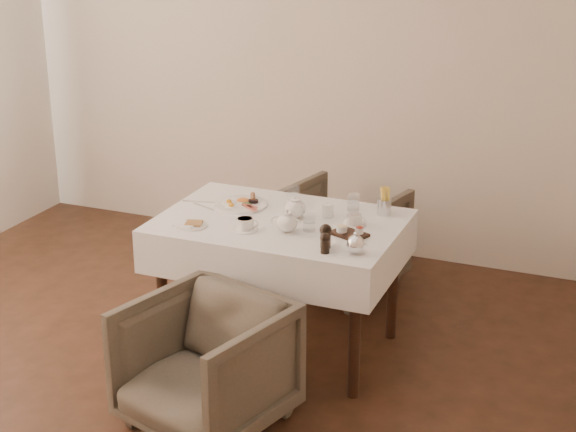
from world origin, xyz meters
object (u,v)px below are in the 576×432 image
Objects in this scene: armchair_near at (206,365)px; breakfast_plate at (242,203)px; armchair_far at (338,239)px; teapot_centre at (295,207)px; table at (280,240)px.

armchair_near is 1.10m from breakfast_plate.
armchair_near is at bearing 101.29° from armchair_far.
breakfast_plate is 0.36m from teapot_centre.
armchair_far is at bearing 88.11° from table.
table reaches higher than armchair_far.
breakfast_plate is (-0.26, 0.97, 0.45)m from armchair_near.
breakfast_plate is 1.91× the size of teapot_centre.
teapot_centre is at bearing 100.27° from armchair_near.
breakfast_plate is at bearing 154.66° from table.
breakfast_plate reaches higher than table.
table is 8.24× the size of teapot_centre.
teapot_centre is (0.03, -0.82, 0.49)m from armchair_far.
table is 0.93m from armchair_far.
armchair_near is (-0.03, -0.83, -0.33)m from table.
breakfast_plate is at bearing 80.07° from armchair_far.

